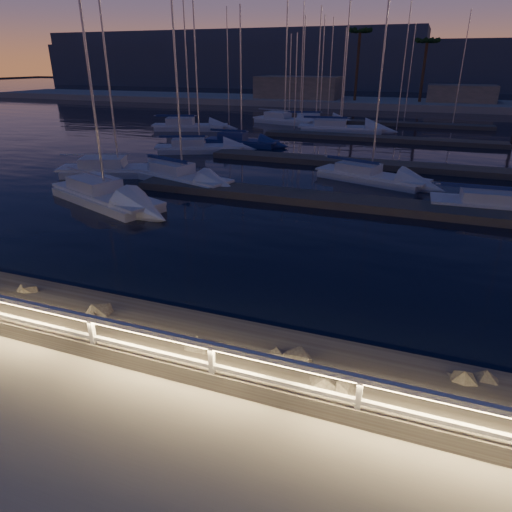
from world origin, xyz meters
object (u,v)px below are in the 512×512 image
object	(u,v)px
sailboat_i	(188,126)
sailboat_j	(197,147)
sailboat_b	(103,194)
sailboat_c	(505,205)
sailboat_n	(314,120)
guard_rail	(166,344)
sailboat_f	(116,169)
sailboat_k	(339,127)
sailboat_a	(181,176)
sailboat_e	(240,141)
sailboat_g	(368,175)
sailboat_m	(283,119)

from	to	relation	value
sailboat_i	sailboat_j	bearing A→B (deg)	-77.30
sailboat_i	sailboat_b	bearing A→B (deg)	-89.93
sailboat_c	sailboat_n	bearing A→B (deg)	116.56
guard_rail	sailboat_n	size ratio (longest dim) A/B	3.49
sailboat_f	sailboat_k	distance (m)	26.85
sailboat_a	sailboat_e	world-z (taller)	sailboat_a
sailboat_f	sailboat_a	bearing A→B (deg)	-25.59
sailboat_g	sailboat_m	distance (m)	28.74
guard_rail	sailboat_g	xyz separation A→B (m)	(1.31, 21.72, -0.98)
sailboat_b	sailboat_c	world-z (taller)	sailboat_b
sailboat_c	sailboat_m	bearing A→B (deg)	122.42
sailboat_j	sailboat_k	world-z (taller)	sailboat_k
sailboat_i	sailboat_m	distance (m)	12.06
sailboat_f	sailboat_b	bearing A→B (deg)	-81.49
sailboat_a	sailboat_b	xyz separation A→B (m)	(-1.73, -5.15, 0.01)
sailboat_m	sailboat_c	bearing A→B (deg)	-40.11
sailboat_f	sailboat_m	xyz separation A→B (m)	(2.12, 29.54, 0.04)
sailboat_a	sailboat_b	distance (m)	5.44
sailboat_b	guard_rail	bearing A→B (deg)	-26.14
sailboat_a	sailboat_c	bearing A→B (deg)	18.68
sailboat_b	sailboat_n	world-z (taller)	sailboat_b
sailboat_j	sailboat_a	bearing A→B (deg)	-93.24
sailboat_e	sailboat_k	bearing A→B (deg)	58.99
sailboat_k	sailboat_n	size ratio (longest dim) A/B	1.20
sailboat_e	sailboat_n	world-z (taller)	sailboat_n
sailboat_j	sailboat_f	bearing A→B (deg)	-122.15
sailboat_c	sailboat_i	size ratio (longest dim) A/B	0.91
guard_rail	sailboat_k	bearing A→B (deg)	96.24
sailboat_f	guard_rail	bearing A→B (deg)	-72.88
sailboat_g	sailboat_n	size ratio (longest dim) A/B	0.94
sailboat_c	sailboat_j	xyz separation A→B (m)	(-21.69, 9.25, 0.02)
sailboat_b	sailboat_g	bearing A→B (deg)	58.99
sailboat_b	sailboat_j	distance (m)	14.84
sailboat_b	sailboat_g	distance (m)	15.73
sailboat_g	sailboat_i	xyz separation A→B (m)	(-21.45, 16.24, 0.08)
sailboat_b	sailboat_m	bearing A→B (deg)	113.03
guard_rail	sailboat_b	world-z (taller)	sailboat_b
sailboat_k	sailboat_m	bearing A→B (deg)	141.55
sailboat_n	sailboat_a	bearing A→B (deg)	-108.91
sailboat_f	sailboat_i	world-z (taller)	sailboat_i
sailboat_a	sailboat_g	world-z (taller)	sailboat_g
sailboat_m	sailboat_j	bearing A→B (deg)	-77.87
sailboat_i	sailboat_n	world-z (taller)	sailboat_i
sailboat_c	sailboat_f	world-z (taller)	sailboat_f
sailboat_f	sailboat_j	distance (m)	9.33
sailboat_c	sailboat_g	size ratio (longest dim) A/B	1.04
sailboat_c	sailboat_g	world-z (taller)	sailboat_c
sailboat_a	sailboat_g	bearing A→B (deg)	40.48
guard_rail	sailboat_f	bearing A→B (deg)	129.34
sailboat_a	sailboat_c	world-z (taller)	sailboat_c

